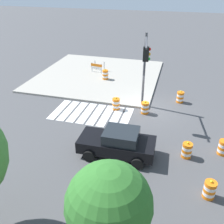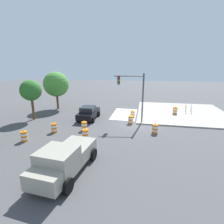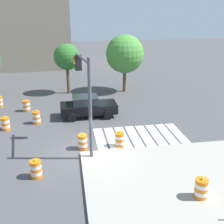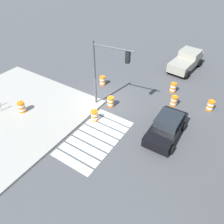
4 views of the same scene
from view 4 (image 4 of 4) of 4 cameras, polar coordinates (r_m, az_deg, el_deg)
The scene contains 13 objects.
ground_plane at distance 19.01m, azimuth -1.63°, elevation 2.58°, with size 120.00×120.00×0.00m, color #474749.
sidewalk_corner at distance 19.68m, azimuth -26.71°, elevation -0.55°, with size 12.00×12.00×0.15m, color #9E998E.
crosswalk_stripes at distance 15.77m, azimuth -4.46°, elevation -6.81°, with size 5.85×3.20×0.02m.
sports_car at distance 15.86m, azimuth 14.32°, elevation -3.84°, with size 4.34×2.21×1.63m.
pickup_truck at distance 25.36m, azimuth 19.30°, elevation 12.85°, with size 5.31×2.74×1.92m.
traffic_barrel_near_corner at distance 20.98m, azimuth 15.97°, elevation 6.30°, with size 0.56×0.56×1.02m.
traffic_barrel_crosswalk_end at distance 18.32m, azimuth -0.31°, elevation 2.77°, with size 0.56×0.56×1.02m.
traffic_barrel_median_near at distance 19.17m, azimuth 16.16°, elevation 2.87°, with size 0.56×0.56×1.02m.
traffic_barrel_far_curb at distance 21.25m, azimuth -2.53°, elevation 8.34°, with size 0.56×0.56×1.02m.
traffic_barrel_lane_center at distance 19.70m, azimuth 24.70°, elevation 1.60°, with size 0.56×0.56×1.02m.
traffic_barrel_opposite_curb at distance 16.92m, azimuth -4.64°, elevation -0.94°, with size 0.56×0.56×1.02m.
traffic_barrel_on_sidewalk at distance 18.99m, azimuth -22.88°, elevation 1.26°, with size 0.56×0.56×1.02m.
traffic_light_pole at distance 16.40m, azimuth -1.18°, elevation 12.28°, with size 0.79×3.26×5.50m.
Camera 4 is at (12.49, 8.80, 11.31)m, focal length 34.38 mm.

